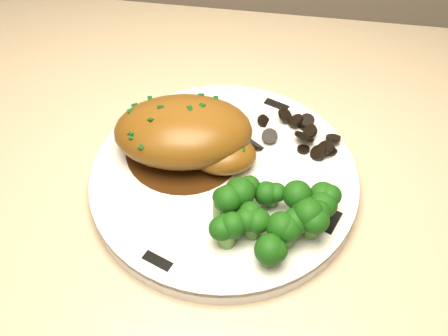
# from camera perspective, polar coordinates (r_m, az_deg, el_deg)

# --- Properties ---
(counter) EXTENTS (2.08, 0.69, 1.02)m
(counter) POSITION_cam_1_polar(r_m,az_deg,el_deg) (1.02, -15.36, -15.44)
(counter) COLOR brown
(counter) RESTS_ON ground
(plate) EXTENTS (0.30, 0.30, 0.02)m
(plate) POSITION_cam_1_polar(r_m,az_deg,el_deg) (0.57, 0.00, -1.24)
(plate) COLOR silver
(plate) RESTS_ON counter
(rim_accent_0) EXTENTS (0.03, 0.02, 0.00)m
(rim_accent_0) POSITION_cam_1_polar(r_m,az_deg,el_deg) (0.64, 5.36, 6.38)
(rim_accent_0) COLOR black
(rim_accent_0) RESTS_ON plate
(rim_accent_1) EXTENTS (0.02, 0.03, 0.00)m
(rim_accent_1) POSITION_cam_1_polar(r_m,az_deg,el_deg) (0.62, -9.55, 3.63)
(rim_accent_1) COLOR black
(rim_accent_1) RESTS_ON plate
(rim_accent_2) EXTENTS (0.03, 0.02, 0.00)m
(rim_accent_2) POSITION_cam_1_polar(r_m,az_deg,el_deg) (0.51, -6.77, -9.38)
(rim_accent_2) COLOR black
(rim_accent_2) RESTS_ON plate
(rim_accent_3) EXTENTS (0.02, 0.03, 0.00)m
(rim_accent_3) POSITION_cam_1_polar(r_m,az_deg,el_deg) (0.54, 10.92, -5.42)
(rim_accent_3) COLOR black
(rim_accent_3) RESTS_ON plate
(gravy_pool) EXTENTS (0.12, 0.12, 0.00)m
(gravy_pool) POSITION_cam_1_polar(r_m,az_deg,el_deg) (0.59, -4.01, 1.90)
(gravy_pool) COLOR #321A09
(gravy_pool) RESTS_ON plate
(chicken_breast) EXTENTS (0.16, 0.12, 0.05)m
(chicken_breast) POSITION_cam_1_polar(r_m,az_deg,el_deg) (0.57, -3.68, 3.48)
(chicken_breast) COLOR brown
(chicken_breast) RESTS_ON plate
(mushroom_pile) EXTENTS (0.08, 0.06, 0.02)m
(mushroom_pile) POSITION_cam_1_polar(r_m,az_deg,el_deg) (0.60, 7.10, 3.25)
(mushroom_pile) COLOR black
(mushroom_pile) RESTS_ON plate
(broccoli_florets) EXTENTS (0.12, 0.09, 0.04)m
(broccoli_florets) POSITION_cam_1_polar(r_m,az_deg,el_deg) (0.51, 4.77, -4.68)
(broccoli_florets) COLOR #5B8C3B
(broccoli_florets) RESTS_ON plate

